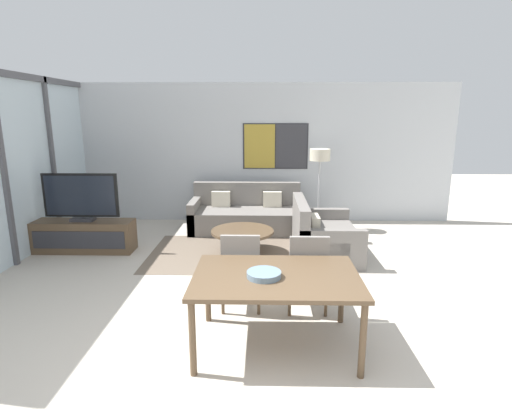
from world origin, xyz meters
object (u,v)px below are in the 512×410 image
at_px(dining_chair_centre, 308,268).
at_px(dining_chair_left, 241,267).
at_px(sofa_side, 320,238).
at_px(floor_lamp, 320,160).
at_px(sofa_main, 246,215).
at_px(television, 81,197).
at_px(fruit_bowl, 264,274).
at_px(dining_table, 276,282).
at_px(coffee_table, 242,236).
at_px(tv_console, 85,236).

bearing_deg(dining_chair_centre, dining_chair_left, 177.68).
xyz_separation_m(sofa_side, dining_chair_left, (-1.14, -1.85, 0.24)).
height_order(sofa_side, dining_chair_left, dining_chair_left).
xyz_separation_m(sofa_side, floor_lamp, (0.15, 1.46, 1.06)).
distance_m(sofa_main, sofa_side, 1.88).
bearing_deg(television, sofa_side, -1.32).
relative_size(sofa_side, fruit_bowl, 4.48).
bearing_deg(sofa_main, sofa_side, -48.95).
xyz_separation_m(sofa_side, dining_table, (-0.77, -2.58, 0.38)).
bearing_deg(coffee_table, floor_lamp, 46.01).
xyz_separation_m(sofa_side, dining_chair_centre, (-0.40, -1.88, 0.24)).
distance_m(coffee_table, dining_chair_left, 1.89).
bearing_deg(dining_table, floor_lamp, 77.08).
relative_size(television, coffee_table, 1.20).
bearing_deg(sofa_main, dining_table, -83.45).
distance_m(sofa_main, fruit_bowl, 4.10).
bearing_deg(fruit_bowl, sofa_side, 71.40).
xyz_separation_m(sofa_side, coffee_table, (-1.23, 0.02, 0.02)).
bearing_deg(dining_chair_centre, sofa_side, 77.88).
bearing_deg(dining_chair_left, dining_chair_centre, -2.32).
bearing_deg(fruit_bowl, sofa_main, 94.86).
distance_m(tv_console, sofa_side, 3.81).
bearing_deg(dining_chair_left, fruit_bowl, -72.03).
distance_m(dining_chair_centre, floor_lamp, 3.48).
relative_size(tv_console, sofa_side, 1.12).
distance_m(dining_table, dining_chair_left, 0.83).
xyz_separation_m(sofa_main, dining_chair_centre, (0.83, -3.29, 0.24)).
bearing_deg(fruit_bowl, floor_lamp, 75.74).
xyz_separation_m(dining_table, floor_lamp, (0.93, 4.04, 0.68)).
relative_size(sofa_side, dining_chair_centre, 1.54).
bearing_deg(sofa_side, sofa_main, 41.05).
bearing_deg(tv_console, coffee_table, -1.40).
height_order(dining_chair_left, fruit_bowl, dining_chair_left).
xyz_separation_m(television, fruit_bowl, (2.92, -2.73, -0.13)).
bearing_deg(tv_console, sofa_main, 27.28).
height_order(sofa_side, dining_chair_centre, dining_chair_centre).
bearing_deg(dining_chair_centre, tv_console, 150.00).
xyz_separation_m(tv_console, coffee_table, (2.57, -0.06, 0.04)).
bearing_deg(sofa_side, dining_table, 163.31).
relative_size(sofa_side, dining_table, 0.92).
distance_m(fruit_bowl, floor_lamp, 4.27).
bearing_deg(television, dining_chair_left, -36.02).
height_order(television, dining_table, television).
bearing_deg(television, dining_table, -41.35).
height_order(tv_console, dining_table, dining_table).
height_order(dining_chair_centre, floor_lamp, floor_lamp).
bearing_deg(dining_chair_left, sofa_side, 58.22).
bearing_deg(floor_lamp, sofa_main, -178.15).
bearing_deg(dining_chair_left, coffee_table, 92.69).
xyz_separation_m(television, dining_chair_centre, (3.40, -1.96, -0.38)).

